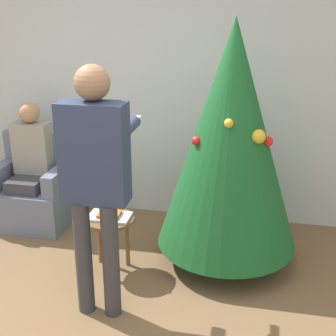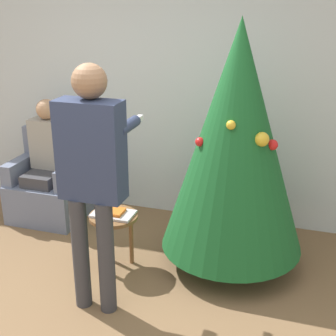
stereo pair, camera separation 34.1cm
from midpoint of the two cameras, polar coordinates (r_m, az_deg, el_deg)
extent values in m
cube|color=silver|center=(4.67, -5.41, 10.15)|extent=(8.00, 0.06, 2.70)
cylinder|color=brown|center=(4.14, 4.60, -9.97)|extent=(0.10, 0.10, 0.18)
cone|color=#195B28|center=(3.72, 5.04, 3.67)|extent=(1.17, 1.17, 1.86)
sphere|color=gold|center=(3.51, 8.29, 3.79)|extent=(0.11, 0.11, 0.11)
sphere|color=red|center=(3.60, 0.77, 3.28)|extent=(0.07, 0.07, 0.07)
sphere|color=gold|center=(3.44, 4.61, 5.42)|extent=(0.07, 0.07, 0.07)
sphere|color=white|center=(4.12, 10.70, -2.80)|extent=(0.06, 0.06, 0.06)
sphere|color=red|center=(3.62, 9.45, 3.16)|extent=(0.08, 0.08, 0.08)
cube|color=slate|center=(4.91, -17.94, -4.35)|extent=(0.70, 0.61, 0.40)
cube|color=slate|center=(4.94, -17.23, 1.50)|extent=(0.70, 0.14, 0.50)
cube|color=slate|center=(4.95, -21.29, -0.75)|extent=(0.12, 0.55, 0.21)
cube|color=slate|center=(4.66, -15.20, -1.29)|extent=(0.12, 0.55, 0.21)
cylinder|color=#38383D|center=(4.81, -20.11, -5.18)|extent=(0.11, 0.11, 0.40)
cylinder|color=#38383D|center=(4.71, -18.02, -5.46)|extent=(0.11, 0.11, 0.40)
cube|color=#38383D|center=(4.78, -18.56, -1.75)|extent=(0.32, 0.40, 0.12)
cube|color=gray|center=(4.79, -18.11, 2.35)|extent=(0.36, 0.20, 0.50)
sphere|color=tan|center=(4.70, -18.58, 6.40)|extent=(0.20, 0.20, 0.20)
cylinder|color=#38383D|center=(3.44, -13.11, -10.77)|extent=(0.12, 0.12, 0.86)
cylinder|color=#38383D|center=(3.37, -9.93, -11.25)|extent=(0.12, 0.12, 0.86)
cube|color=#2D3856|center=(3.13, -12.11, 1.71)|extent=(0.45, 0.20, 0.68)
sphere|color=#936B4C|center=(3.04, -12.49, 10.10)|extent=(0.23, 0.23, 0.23)
cylinder|color=#2D3856|center=(3.33, -14.03, 5.16)|extent=(0.08, 0.30, 0.08)
cylinder|color=#2D3856|center=(3.19, -7.81, 4.91)|extent=(0.08, 0.30, 0.08)
cube|color=white|center=(3.36, -6.77, 5.78)|extent=(0.04, 0.14, 0.04)
cylinder|color=brown|center=(3.88, -9.66, -6.24)|extent=(0.40, 0.40, 0.03)
cylinder|color=brown|center=(3.88, -10.20, -10.28)|extent=(0.04, 0.04, 0.44)
cylinder|color=brown|center=(4.01, -7.44, -9.00)|extent=(0.04, 0.04, 0.44)
cylinder|color=brown|center=(4.09, -10.74, -8.58)|extent=(0.04, 0.04, 0.44)
cube|color=silver|center=(3.87, -9.69, -5.91)|extent=(0.34, 0.22, 0.02)
cube|color=orange|center=(3.86, -9.71, -5.62)|extent=(0.17, 0.15, 0.02)
camera|label=1|loc=(0.17, -92.86, -1.07)|focal=50.00mm
camera|label=2|loc=(0.17, 87.14, 1.07)|focal=50.00mm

